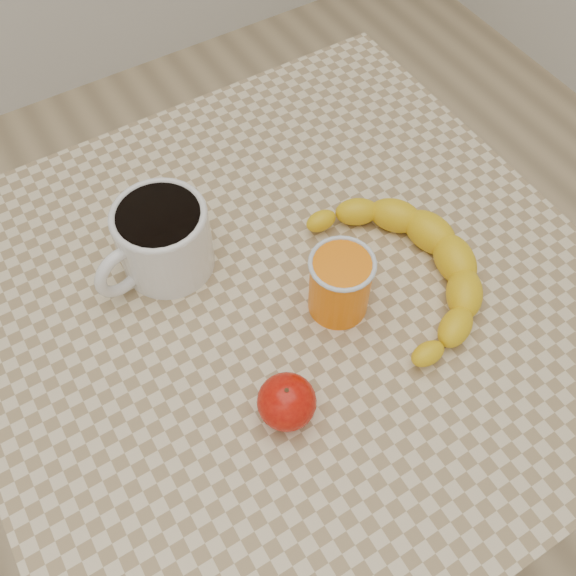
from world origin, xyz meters
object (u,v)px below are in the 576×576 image
table (288,330)px  orange_juice_glass (340,284)px  banana (405,269)px  coffee_mug (161,238)px  apple (287,402)px

table → orange_juice_glass: orange_juice_glass is taller
orange_juice_glass → banana: orange_juice_glass is taller
orange_juice_glass → table: bearing=137.4°
coffee_mug → table: bearing=-49.3°
coffee_mug → banana: 0.31m
coffee_mug → orange_juice_glass: (0.16, -0.17, -0.01)m
coffee_mug → banana: coffee_mug is taller
table → apple: 0.20m
apple → banana: size_ratio=0.21×
table → banana: 0.19m
apple → orange_juice_glass: bearing=34.9°
coffee_mug → banana: size_ratio=0.51×
coffee_mug → orange_juice_glass: 0.23m
apple → banana: apple is taller
table → banana: bearing=-21.4°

